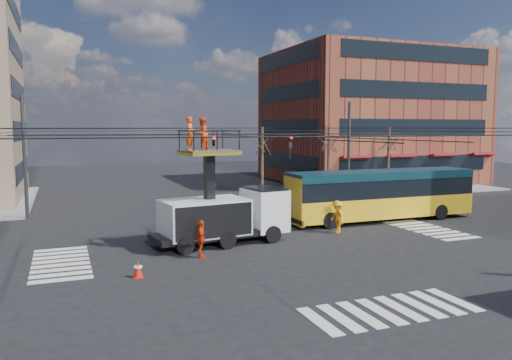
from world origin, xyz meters
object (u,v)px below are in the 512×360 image
object	(u,v)px
city_bus	(381,194)
worker_ground	(201,239)
utility_truck	(224,203)
traffic_cone	(138,269)
flagger	(337,217)

from	to	relation	value
city_bus	worker_ground	distance (m)	14.02
utility_truck	traffic_cone	world-z (taller)	utility_truck
city_bus	traffic_cone	size ratio (longest dim) A/B	18.98
traffic_cone	utility_truck	bearing A→B (deg)	41.37
worker_ground	flagger	bearing A→B (deg)	-64.92
worker_ground	flagger	distance (m)	8.92
city_bus	traffic_cone	world-z (taller)	city_bus
city_bus	flagger	world-z (taller)	city_bus
worker_ground	traffic_cone	bearing A→B (deg)	131.88
city_bus	traffic_cone	xyz separation A→B (m)	(-16.26, -6.82, -1.39)
city_bus	utility_truck	bearing A→B (deg)	-167.80
traffic_cone	flagger	distance (m)	12.53
utility_truck	worker_ground	world-z (taller)	utility_truck
traffic_cone	worker_ground	bearing A→B (deg)	32.82
city_bus	worker_ground	size ratio (longest dim) A/B	7.21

